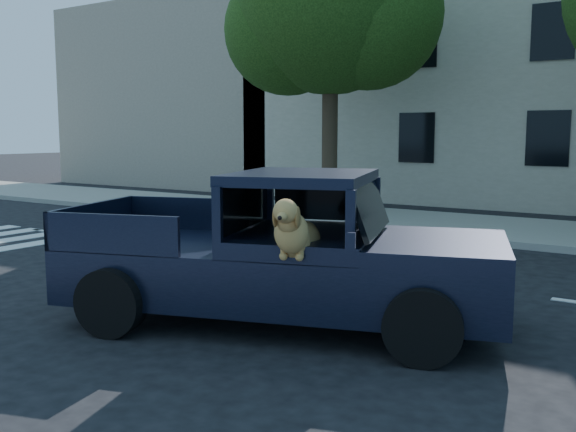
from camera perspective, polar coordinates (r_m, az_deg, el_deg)
name	(u,v)px	position (r m, az deg, el deg)	size (l,w,h in m)	color
ground	(227,321)	(8.25, -5.40, -9.29)	(120.00, 120.00, 0.00)	black
far_sidewalk	(463,227)	(16.29, 15.27, -0.92)	(60.00, 4.00, 0.15)	gray
lane_stripes	(469,288)	(10.27, 15.76, -6.15)	(21.60, 0.14, 0.01)	silver
street_tree_left	(332,9)	(18.42, 3.95, 17.88)	(6.00, 5.20, 8.60)	#332619
building_left	(196,97)	(30.23, -8.17, 10.46)	(12.00, 6.00, 8.00)	tan
pickup_truck	(275,273)	(7.97, -1.16, -5.08)	(5.67, 3.58, 1.90)	black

